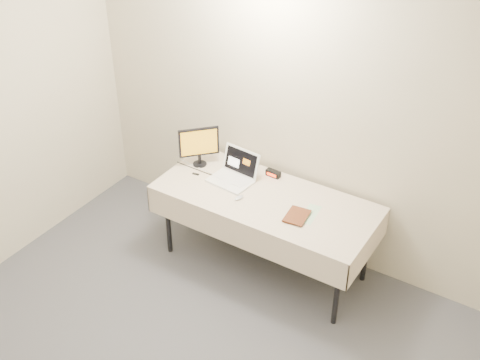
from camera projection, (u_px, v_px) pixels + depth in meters
The scene contains 9 objects.
back_wall at pixel (295, 109), 4.94m from camera, with size 4.00×0.10×2.70m, color beige.
table at pixel (265, 203), 5.00m from camera, with size 1.86×0.81×0.74m.
laptop at pixel (235, 173), 5.15m from camera, with size 0.39×0.35×0.25m.
monitor at pixel (199, 144), 5.26m from camera, with size 0.26×0.27×0.37m.
book at pixel (287, 203), 4.70m from camera, with size 0.17×0.02×0.23m, color #92401A.
alarm_clock at pixel (273, 173), 5.21m from camera, with size 0.13×0.06×0.05m.
clicker at pixel (239, 198), 4.93m from camera, with size 0.04×0.09×0.02m, color silver.
paper_form at pixel (310, 214), 4.77m from camera, with size 0.11×0.27×0.00m, color #B2DFB1.
usb_dongle at pixel (196, 174), 5.24m from camera, with size 0.06×0.02×0.01m, color black.
Camera 1 is at (1.99, -1.49, 3.61)m, focal length 45.00 mm.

